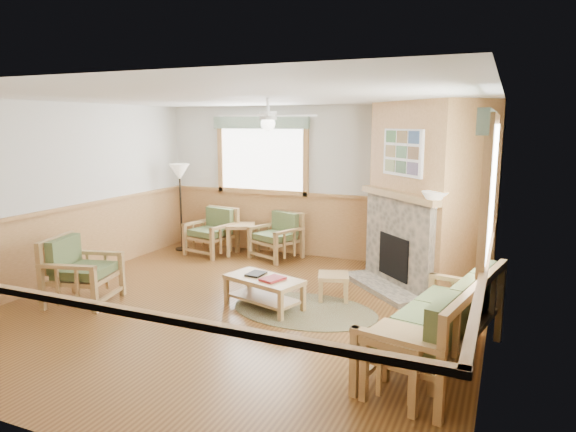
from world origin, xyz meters
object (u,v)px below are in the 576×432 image
at_px(sofa, 436,321).
at_px(footstool, 333,287).
at_px(end_table_chairs, 241,239).
at_px(armchair_left, 83,270).
at_px(floor_lamp_right, 433,249).
at_px(armchair_back_right, 276,236).
at_px(end_table_sofa, 399,366).
at_px(armchair_back_left, 211,232).
at_px(coffee_table, 264,293).
at_px(floor_lamp_left, 181,207).

bearing_deg(sofa, footstool, -121.97).
bearing_deg(end_table_chairs, sofa, -39.00).
bearing_deg(armchair_left, floor_lamp_right, -81.62).
height_order(armchair_back_right, armchair_left, armchair_left).
xyz_separation_m(sofa, end_table_chairs, (-3.90, 3.15, -0.18)).
distance_m(sofa, end_table_sofa, 0.80).
xyz_separation_m(armchair_back_right, armchair_left, (-1.41, -3.13, 0.04)).
distance_m(armchair_left, end_table_sofa, 4.46).
distance_m(end_table_sofa, footstool, 2.60).
height_order(armchair_back_right, footstool, armchair_back_right).
height_order(armchair_back_left, end_table_sofa, armchair_back_left).
bearing_deg(footstool, sofa, -43.56).
bearing_deg(armchair_back_left, footstool, -15.86).
xyz_separation_m(armchair_left, footstool, (3.05, 1.45, -0.27)).
relative_size(armchair_back_left, coffee_table, 0.82).
bearing_deg(armchair_left, armchair_back_right, -38.22).
bearing_deg(armchair_left, armchair_back_left, -17.50).
xyz_separation_m(end_table_sofa, footstool, (-1.34, 2.23, -0.12)).
xyz_separation_m(armchair_back_right, floor_lamp_left, (-1.92, -0.14, 0.42)).
bearing_deg(footstool, end_table_sofa, -58.97).
bearing_deg(coffee_table, end_table_sofa, -20.27).
xyz_separation_m(end_table_chairs, floor_lamp_left, (-1.20, -0.14, 0.54)).
bearing_deg(armchair_back_right, floor_lamp_left, -154.88).
distance_m(armchair_back_right, end_table_chairs, 0.72).
xyz_separation_m(armchair_back_right, footstool, (1.64, -1.69, -0.23)).
bearing_deg(floor_lamp_left, sofa, -30.59).
xyz_separation_m(armchair_back_right, floor_lamp_right, (2.89, -1.36, 0.36)).
bearing_deg(end_table_chairs, armchair_left, -102.52).
relative_size(sofa, end_table_chairs, 3.57).
distance_m(armchair_left, coffee_table, 2.46).
xyz_separation_m(sofa, footstool, (-1.54, 1.47, -0.29)).
height_order(sofa, floor_lamp_right, floor_lamp_right).
bearing_deg(armchair_back_right, coffee_table, -47.94).
distance_m(armchair_back_right, footstool, 2.36).
height_order(footstool, floor_lamp_right, floor_lamp_right).
relative_size(end_table_chairs, end_table_sofa, 0.94).
bearing_deg(armchair_left, end_table_sofa, -114.09).
relative_size(armchair_left, floor_lamp_left, 0.54).
xyz_separation_m(sofa, armchair_back_right, (-3.18, 3.15, -0.06)).
xyz_separation_m(sofa, end_table_sofa, (-0.20, -0.76, -0.16)).
bearing_deg(armchair_back_left, end_table_chairs, 32.04).
bearing_deg(end_table_sofa, end_table_chairs, 133.33).
height_order(armchair_back_left, footstool, armchair_back_left).
height_order(armchair_left, end_table_chairs, armchair_left).
distance_m(sofa, floor_lamp_left, 5.94).
bearing_deg(footstool, end_table_chairs, 144.36).
relative_size(end_table_sofa, floor_lamp_left, 0.37).
xyz_separation_m(armchair_back_left, floor_lamp_left, (-0.69, 0.05, 0.41)).
bearing_deg(floor_lamp_left, end_table_chairs, 6.61).
relative_size(armchair_back_left, armchair_back_right, 1.03).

